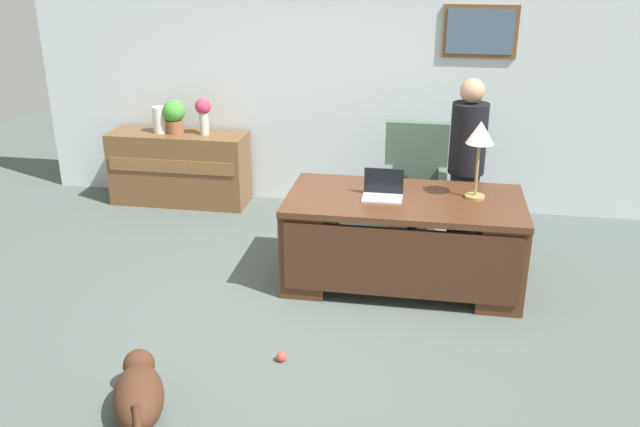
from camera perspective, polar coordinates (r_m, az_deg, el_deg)
ground_plane at (r=5.27m, az=-0.69°, el=-8.79°), size 12.00×12.00×0.00m
back_wall at (r=7.23m, az=3.10°, el=11.16°), size 7.00×0.16×2.70m
desk at (r=5.63m, az=6.99°, el=-2.08°), size 1.92×0.98×0.76m
credenza at (r=7.59m, az=-11.73°, el=3.77°), size 1.49×0.50×0.79m
armchair at (r=6.59m, az=7.94°, el=2.13°), size 0.60×0.59×1.10m
person_standing at (r=6.19m, az=12.19°, el=3.89°), size 0.32×0.32×1.62m
dog_lying at (r=4.37m, az=-15.01°, el=-14.37°), size 0.50×0.70×0.30m
laptop at (r=5.51m, az=5.32°, el=1.93°), size 0.32×0.22×0.22m
desk_lamp at (r=5.48m, az=13.32°, el=6.24°), size 0.22×0.22×0.64m
vase_with_flowers at (r=7.32m, az=-9.79°, el=8.45°), size 0.17×0.17×0.39m
vase_empty at (r=7.52m, az=-13.31°, el=7.70°), size 0.15×0.15×0.28m
potted_plant at (r=7.44m, az=-12.18°, el=8.11°), size 0.24×0.24×0.36m
dog_toy_ball at (r=4.77m, az=-3.26°, el=-11.94°), size 0.07×0.07×0.07m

